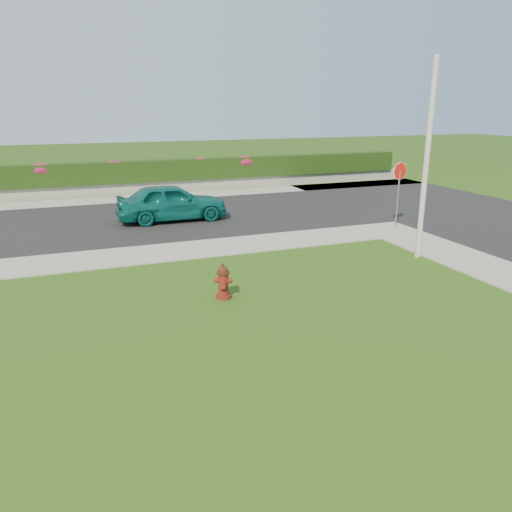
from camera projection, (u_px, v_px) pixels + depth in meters
name	position (u px, v px, depth m)	size (l,w,h in m)	color
ground	(352.00, 391.00, 8.10)	(120.00, 120.00, 0.00)	black
street_far	(44.00, 227.00, 18.93)	(26.00, 8.00, 0.04)	black
sidewalk_far	(1.00, 269.00, 14.11)	(24.00, 2.00, 0.04)	gray
curb_corner	(388.00, 230.00, 18.53)	(2.00, 2.00, 0.04)	gray
sidewalk_beyond	(133.00, 199.00, 24.76)	(34.00, 2.00, 0.04)	gray
retaining_wall	(129.00, 188.00, 26.02)	(34.00, 0.40, 0.60)	gray
hedge	(127.00, 172.00, 25.86)	(32.00, 0.90, 1.10)	black
fire_hydrant	(223.00, 282.00, 11.90)	(0.44, 0.42, 0.86)	#560F0D
sedan_teal	(172.00, 202.00, 19.79)	(1.74, 4.32, 1.47)	#0C5D59
utility_pole	(427.00, 161.00, 14.49)	(0.16, 0.16, 5.79)	silver
stop_sign	(399.00, 179.00, 18.36)	(0.67, 0.14, 2.49)	slate
flower_clump_c	(41.00, 170.00, 24.28)	(1.25, 0.80, 0.62)	#B31E57
flower_clump_d	(115.00, 166.00, 25.46)	(1.08, 0.70, 0.54)	#B31E57
flower_clump_e	(201.00, 163.00, 27.00)	(1.09, 0.70, 0.54)	#B31E57
flower_clump_f	(245.00, 162.00, 27.87)	(1.30, 0.84, 0.65)	#B31E57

